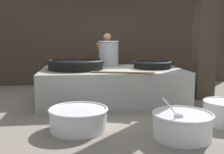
{
  "coord_description": "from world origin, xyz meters",
  "views": [
    {
      "loc": [
        -0.71,
        -6.06,
        1.51
      ],
      "look_at": [
        0.0,
        0.0,
        0.59
      ],
      "focal_mm": 42.0,
      "sensor_mm": 36.0,
      "label": 1
    }
  ],
  "objects_px": {
    "stock_pot": "(109,53)",
    "prep_bowl_extra": "(224,111)",
    "giant_wok_near": "(76,64)",
    "prep_bowl_vegetables": "(182,124)",
    "prep_bowl_meat": "(78,118)",
    "giant_wok_far": "(152,64)",
    "cook": "(107,60)"
  },
  "relations": [
    {
      "from": "giant_wok_far",
      "to": "cook",
      "type": "xyz_separation_m",
      "value": [
        -0.96,
        1.34,
        0.01
      ]
    },
    {
      "from": "giant_wok_far",
      "to": "prep_bowl_meat",
      "type": "distance_m",
      "value": 2.65
    },
    {
      "from": "prep_bowl_extra",
      "to": "giant_wok_near",
      "type": "bearing_deg",
      "value": 144.5
    },
    {
      "from": "giant_wok_near",
      "to": "prep_bowl_extra",
      "type": "height_order",
      "value": "giant_wok_near"
    },
    {
      "from": "giant_wok_far",
      "to": "prep_bowl_extra",
      "type": "height_order",
      "value": "giant_wok_far"
    },
    {
      "from": "stock_pot",
      "to": "prep_bowl_extra",
      "type": "xyz_separation_m",
      "value": [
        1.78,
        -2.51,
        -0.89
      ]
    },
    {
      "from": "giant_wok_near",
      "to": "prep_bowl_meat",
      "type": "height_order",
      "value": "giant_wok_near"
    },
    {
      "from": "prep_bowl_meat",
      "to": "prep_bowl_extra",
      "type": "height_order",
      "value": "prep_bowl_extra"
    },
    {
      "from": "stock_pot",
      "to": "prep_bowl_meat",
      "type": "height_order",
      "value": "stock_pot"
    },
    {
      "from": "prep_bowl_extra",
      "to": "prep_bowl_vegetables",
      "type": "bearing_deg",
      "value": -151.25
    },
    {
      "from": "stock_pot",
      "to": "giant_wok_far",
      "type": "bearing_deg",
      "value": -32.88
    },
    {
      "from": "prep_bowl_meat",
      "to": "prep_bowl_extra",
      "type": "distance_m",
      "value": 2.55
    },
    {
      "from": "giant_wok_far",
      "to": "giant_wok_near",
      "type": "bearing_deg",
      "value": -179.58
    },
    {
      "from": "cook",
      "to": "prep_bowl_meat",
      "type": "distance_m",
      "value": 3.38
    },
    {
      "from": "prep_bowl_extra",
      "to": "cook",
      "type": "bearing_deg",
      "value": 118.67
    },
    {
      "from": "cook",
      "to": "prep_bowl_extra",
      "type": "height_order",
      "value": "cook"
    },
    {
      "from": "cook",
      "to": "prep_bowl_extra",
      "type": "bearing_deg",
      "value": 103.96
    },
    {
      "from": "cook",
      "to": "prep_bowl_vegetables",
      "type": "bearing_deg",
      "value": 86.91
    },
    {
      "from": "cook",
      "to": "prep_bowl_meat",
      "type": "xyz_separation_m",
      "value": [
        -0.79,
        -3.21,
        -0.68
      ]
    },
    {
      "from": "giant_wok_far",
      "to": "prep_bowl_meat",
      "type": "bearing_deg",
      "value": -132.99
    },
    {
      "from": "prep_bowl_vegetables",
      "to": "prep_bowl_meat",
      "type": "relative_size",
      "value": 1.03
    },
    {
      "from": "giant_wok_near",
      "to": "prep_bowl_meat",
      "type": "relative_size",
      "value": 1.33
    },
    {
      "from": "giant_wok_near",
      "to": "giant_wok_far",
      "type": "bearing_deg",
      "value": 0.42
    },
    {
      "from": "prep_bowl_vegetables",
      "to": "giant_wok_far",
      "type": "bearing_deg",
      "value": 85.64
    },
    {
      "from": "prep_bowl_extra",
      "to": "stock_pot",
      "type": "bearing_deg",
      "value": 125.39
    },
    {
      "from": "stock_pot",
      "to": "prep_bowl_extra",
      "type": "distance_m",
      "value": 3.21
    },
    {
      "from": "cook",
      "to": "stock_pot",
      "type": "bearing_deg",
      "value": 73.07
    },
    {
      "from": "prep_bowl_vegetables",
      "to": "prep_bowl_extra",
      "type": "xyz_separation_m",
      "value": [
        0.98,
        0.54,
        0.01
      ]
    },
    {
      "from": "stock_pot",
      "to": "prep_bowl_vegetables",
      "type": "height_order",
      "value": "stock_pot"
    },
    {
      "from": "giant_wok_far",
      "to": "prep_bowl_extra",
      "type": "bearing_deg",
      "value": -66.89
    },
    {
      "from": "giant_wok_far",
      "to": "stock_pot",
      "type": "distance_m",
      "value": 1.19
    },
    {
      "from": "giant_wok_near",
      "to": "prep_bowl_vegetables",
      "type": "distance_m",
      "value": 2.98
    }
  ]
}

